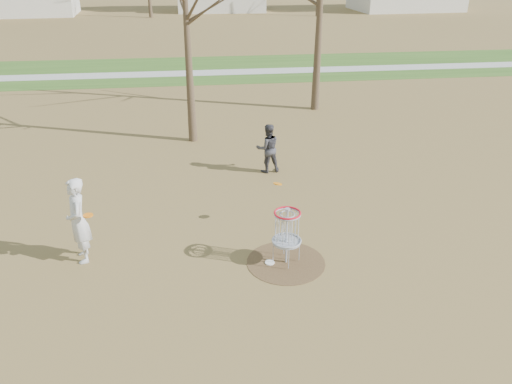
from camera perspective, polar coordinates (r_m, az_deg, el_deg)
ground at (r=11.53m, az=3.44°, el=-8.03°), size 160.00×160.00×0.00m
green_band at (r=31.12m, az=-3.70°, el=13.88°), size 160.00×8.00×0.01m
footpath at (r=30.14m, az=-3.57°, el=13.51°), size 160.00×1.50×0.01m
dirt_circle at (r=11.53m, az=3.44°, el=-8.01°), size 1.80×1.80×0.01m
player_standing at (r=11.80m, az=-19.67°, el=-3.11°), size 0.66×0.83×2.01m
player_throwing at (r=15.85m, az=1.35°, el=5.03°), size 0.84×0.69×1.58m
disc_grounded at (r=11.47m, az=1.58°, el=-8.05°), size 0.22×0.22×0.02m
discs_in_play at (r=11.72m, az=-7.09°, el=-0.65°), size 4.59×1.49×0.14m
disc_golf_basket at (r=11.05m, az=3.56°, el=-4.09°), size 0.64×0.64×1.35m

